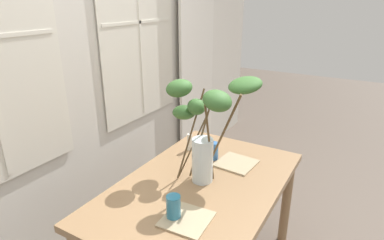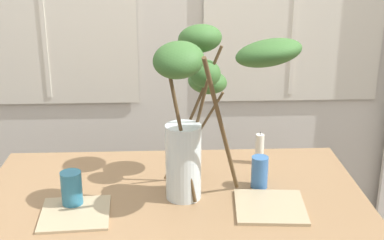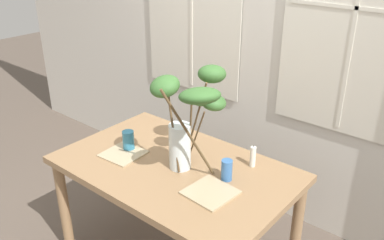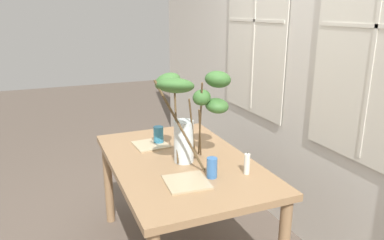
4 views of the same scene
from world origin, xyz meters
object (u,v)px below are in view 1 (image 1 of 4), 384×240
Objects in this scene: plate_square_right at (236,163)px; drinking_glass_blue_right at (214,151)px; dining_table at (200,196)px; vase_with_branches at (207,118)px; plate_square_left at (187,219)px; drinking_glass_blue_left at (173,207)px; pillar_candle at (190,142)px.

drinking_glass_blue_right is at bearing 94.28° from plate_square_right.
dining_table is 0.38m from plate_square_right.
drinking_glass_blue_right is at bearing 13.11° from dining_table.
plate_square_left is (-0.47, -0.13, -0.39)m from vase_with_branches.
vase_with_branches reaches higher than drinking_glass_blue_left.
drinking_glass_blue_left is 0.09m from plate_square_left.
pillar_candle is (0.75, 0.34, -0.00)m from drinking_glass_blue_left.
pillar_candle reaches higher than drinking_glass_blue_left.
vase_with_branches reaches higher than pillar_candle.
plate_square_left is 0.70m from plate_square_right.
drinking_glass_blue_right is (0.34, 0.08, 0.16)m from dining_table.
plate_square_right is at bearing -4.17° from drinking_glass_blue_left.
plate_square_left is at bearing -74.53° from drinking_glass_blue_left.
drinking_glass_blue_left is at bearing -173.71° from dining_table.
drinking_glass_blue_right reaches higher than plate_square_left.
drinking_glass_blue_right is (0.22, 0.05, -0.33)m from vase_with_branches.
pillar_candle reaches higher than plate_square_right.
dining_table is 5.82× the size of plate_square_right.
pillar_candle reaches higher than plate_square_left.
plate_square_right is (0.01, -0.17, -0.06)m from drinking_glass_blue_right.
plate_square_right reaches higher than dining_table.
vase_with_branches is 0.41m from drinking_glass_blue_right.
dining_table is 0.38m from drinking_glass_blue_right.
drinking_glass_blue_left is 0.73m from plate_square_right.
drinking_glass_blue_left is 0.93× the size of pillar_candle.
plate_square_right is at bearing 1.34° from plate_square_left.
drinking_glass_blue_right is 0.53× the size of plate_square_left.
dining_table is at bearing -141.00° from pillar_candle.
drinking_glass_blue_left is at bearing 105.47° from plate_square_left.
drinking_glass_blue_right is at bearing 15.30° from plate_square_left.
pillar_candle is at bearing 47.03° from vase_with_branches.
vase_with_branches is 0.63m from plate_square_left.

